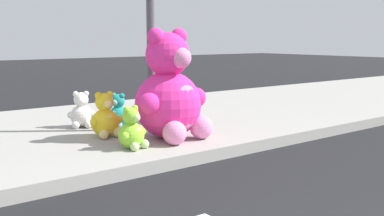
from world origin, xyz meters
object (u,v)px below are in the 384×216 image
plush_lavender (148,106)px  sign_pole (150,7)px  plush_teal (118,113)px  plush_yellow (106,119)px  plush_pink_large (170,95)px  plush_tan (157,108)px  plush_white (82,113)px  plush_lime (132,132)px

plush_lavender → sign_pole: bearing=-119.8°
plush_teal → sign_pole: bearing=-62.9°
plush_teal → plush_yellow: bearing=-132.0°
sign_pole → plush_pink_large: size_ratio=2.27×
sign_pole → plush_tan: bearing=50.2°
plush_white → sign_pole: bearing=-49.4°
sign_pole → plush_teal: size_ratio=6.50×
plush_pink_large → plush_teal: (-0.17, 1.10, -0.37)m
plush_lime → plush_lavender: bearing=52.5°
plush_lavender → plush_tan: 0.46m
plush_yellow → plush_tan: 1.20m
sign_pole → plush_yellow: (-0.72, 0.00, -1.46)m
plush_white → plush_pink_large: bearing=-66.9°
sign_pole → plush_teal: 1.61m
plush_yellow → plush_lavender: bearing=36.3°
plush_pink_large → plush_white: 1.56m
plush_tan → sign_pole: bearing=-129.8°
sign_pole → plush_white: (-0.69, 0.80, -1.49)m
plush_lavender → plush_white: size_ratio=0.92×
plush_pink_large → plush_tan: bearing=65.4°
plush_pink_large → plush_teal: size_ratio=2.86×
plush_pink_large → plush_yellow: (-0.62, 0.59, -0.33)m
sign_pole → plush_tan: size_ratio=5.84×
plush_yellow → plush_teal: 0.68m
plush_teal → plush_lavender: bearing=27.2°
plush_pink_large → plush_lavender: (0.62, 1.50, -0.37)m
plush_white → plush_lime: bearing=-93.2°
plush_lavender → plush_yellow: (-1.24, -0.91, 0.04)m
plush_tan → plush_white: bearing=162.8°
plush_lavender → plush_lime: 2.13m
sign_pole → plush_yellow: sign_pole is taller
plush_teal → plush_tan: 0.65m
plush_pink_large → plush_teal: 1.17m
plush_teal → plush_tan: size_ratio=0.90×
plush_lime → plush_tan: plush_tan is taller
plush_lime → sign_pole: bearing=45.3°
plush_lavender → plush_white: plush_white is taller
plush_lavender → plush_white: 1.21m
plush_yellow → plush_lime: (-0.06, -0.78, -0.04)m
plush_lavender → plush_white: bearing=-174.9°
sign_pole → plush_pink_large: (-0.09, -0.59, -1.13)m
plush_pink_large → plush_white: plush_pink_large is taller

